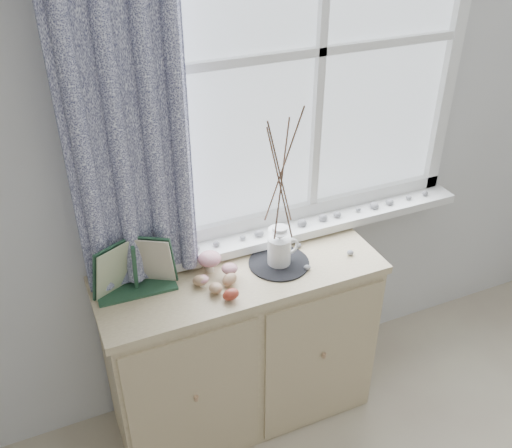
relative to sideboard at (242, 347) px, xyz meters
name	(u,v)px	position (x,y,z in m)	size (l,w,h in m)	color
sideboard	(242,347)	(0.00, 0.00, 0.00)	(1.20, 0.45, 0.85)	beige
botanical_book	(136,270)	(-0.42, 0.02, 0.55)	(0.36, 0.13, 0.25)	#21452F
toadstool_cluster	(213,264)	(-0.11, 0.03, 0.48)	(0.18, 0.15, 0.09)	white
wooden_eggs	(219,285)	(-0.12, -0.08, 0.45)	(0.16, 0.17, 0.07)	tan
songbird_figurine	(198,261)	(-0.15, 0.10, 0.46)	(0.12, 0.06, 0.06)	silver
crocheted_doily	(279,263)	(0.17, -0.01, 0.43)	(0.26, 0.26, 0.01)	black
twig_pitcher	(281,174)	(0.17, -0.01, 0.85)	(0.28, 0.28, 0.74)	white
sideboard_pebbles	(319,255)	(0.35, -0.03, 0.43)	(0.25, 0.19, 0.02)	gray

